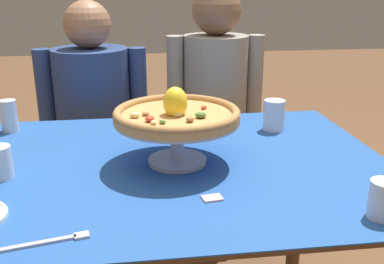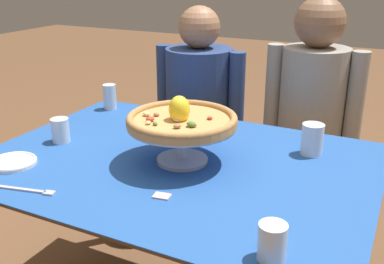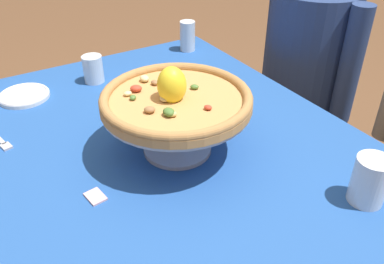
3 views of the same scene
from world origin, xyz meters
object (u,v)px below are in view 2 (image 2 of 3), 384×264
object	(u,v)px
water_glass_side_left	(61,132)
sugar_packet	(162,196)
pizza	(182,119)
diner_right	(309,136)
dinner_fork	(29,190)
pizza_stand	(182,136)
water_glass_back_right	(312,141)
side_plate	(13,162)
water_glass_front_right	(272,244)
diner_left	(199,123)
water_glass_back_left	(110,98)

from	to	relation	value
water_glass_side_left	sugar_packet	world-z (taller)	water_glass_side_left
pizza	diner_right	xyz separation A→B (m)	(0.27, 0.81, -0.30)
dinner_fork	diner_right	size ratio (longest dim) A/B	0.15
pizza_stand	diner_right	world-z (taller)	diner_right
dinner_fork	pizza	bearing A→B (deg)	51.70
water_glass_back_right	sugar_packet	size ratio (longest dim) A/B	2.25
pizza	water_glass_back_right	size ratio (longest dim) A/B	3.30
pizza_stand	water_glass_side_left	xyz separation A→B (m)	(-0.50, -0.04, -0.05)
water_glass_side_left	diner_right	xyz separation A→B (m)	(0.77, 0.86, -0.18)
dinner_fork	sugar_packet	bearing A→B (deg)	21.59
side_plate	dinner_fork	size ratio (longest dim) A/B	0.81
pizza_stand	water_glass_back_right	size ratio (longest dim) A/B	3.26
pizza_stand	water_glass_front_right	xyz separation A→B (m)	(0.44, -0.39, -0.06)
side_plate	diner_right	distance (m)	1.34
water_glass_back_right	dinner_fork	size ratio (longest dim) A/B	0.58
pizza	dinner_fork	distance (m)	0.53
diner_left	pizza_stand	bearing A→B (deg)	-68.33
water_glass_side_left	diner_left	size ratio (longest dim) A/B	0.08
pizza	side_plate	size ratio (longest dim) A/B	2.36
water_glass_front_right	diner_right	world-z (taller)	diner_right
water_glass_back_right	diner_right	distance (m)	0.59
water_glass_side_left	pizza_stand	bearing A→B (deg)	5.06
water_glass_side_left	pizza	bearing A→B (deg)	4.95
water_glass_back_left	dinner_fork	size ratio (longest dim) A/B	0.60
water_glass_back_right	side_plate	distance (m)	1.04
pizza	water_glass_back_left	xyz separation A→B (m)	(-0.58, 0.38, -0.10)
water_glass_back_right	diner_right	xyz separation A→B (m)	(-0.12, 0.55, -0.19)
pizza	side_plate	world-z (taller)	pizza
dinner_fork	water_glass_front_right	bearing A→B (deg)	0.56
sugar_packet	diner_left	bearing A→B (deg)	109.94
water_glass_front_right	dinner_fork	bearing A→B (deg)	-179.44
diner_right	water_glass_side_left	bearing A→B (deg)	-131.83
pizza_stand	pizza	xyz separation A→B (m)	(-0.00, -0.00, 0.06)
water_glass_back_left	water_glass_front_right	bearing A→B (deg)	-37.08
diner_right	sugar_packet	bearing A→B (deg)	-100.86
water_glass_back_left	water_glass_front_right	xyz separation A→B (m)	(1.01, -0.77, -0.01)
diner_left	pizza	bearing A→B (deg)	-68.39
pizza	water_glass_front_right	xyz separation A→B (m)	(0.44, -0.39, -0.12)
water_glass_side_left	diner_left	bearing A→B (deg)	77.32
pizza_stand	sugar_packet	size ratio (longest dim) A/B	7.34
water_glass_back_left	sugar_packet	world-z (taller)	water_glass_back_left
pizza_stand	sugar_packet	bearing A→B (deg)	-75.80
water_glass_side_left	dinner_fork	distance (m)	0.40
pizza	water_glass_front_right	size ratio (longest dim) A/B	4.09
water_glass_side_left	dinner_fork	bearing A→B (deg)	-62.24
water_glass_side_left	water_glass_front_right	xyz separation A→B (m)	(0.94, -0.35, -0.00)
side_plate	dinner_fork	distance (m)	0.22
water_glass_back_left	diner_left	distance (m)	0.53
water_glass_front_right	dinner_fork	world-z (taller)	water_glass_front_right
water_glass_front_right	dinner_fork	xyz separation A→B (m)	(-0.75, -0.01, -0.04)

